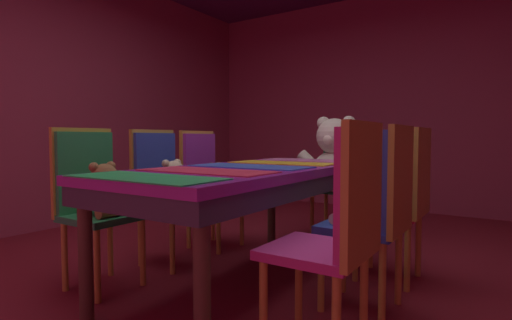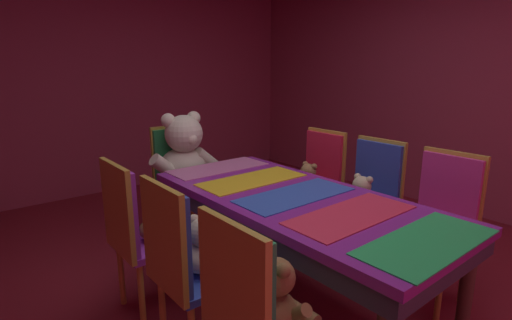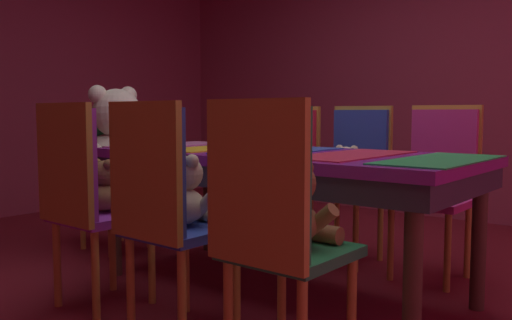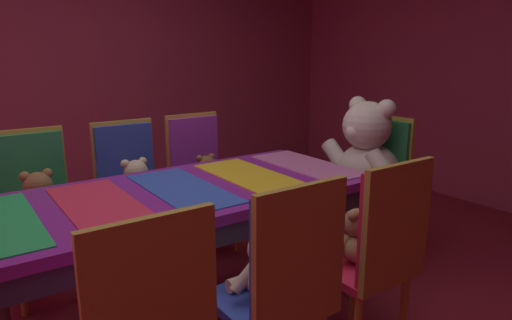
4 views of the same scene
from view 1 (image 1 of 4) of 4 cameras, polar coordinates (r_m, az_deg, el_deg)
name	(u,v)px [view 1 (image 1 of 4)]	position (r m, az deg, el deg)	size (l,w,h in m)	color
ground_plane	(250,282)	(2.65, -0.86, -17.16)	(7.90, 7.90, 0.00)	maroon
wall_back	(388,101)	(5.46, 18.54, 8.00)	(5.20, 0.12, 2.80)	#99334C
wall_left	(31,90)	(4.52, -29.67, 8.82)	(0.12, 6.40, 2.80)	#99334C
banquet_table	(250,181)	(2.50, -0.88, -2.99)	(0.90, 2.02, 0.75)	purple
chair_left_0	(91,190)	(2.68, -22.73, -4.02)	(0.42, 0.41, 0.98)	#268C4C
teddy_left_0	(105,192)	(2.56, -20.90, -4.35)	(0.26, 0.34, 0.32)	olive
chair_left_1	(160,182)	(3.03, -13.69, -3.08)	(0.42, 0.41, 0.98)	#2D47B2
teddy_left_1	(174,184)	(2.93, -11.74, -3.39)	(0.25, 0.33, 0.31)	beige
chair_left_2	(204,176)	(3.43, -7.49, -2.30)	(0.42, 0.41, 0.98)	purple
teddy_left_2	(217,180)	(3.34, -5.64, -2.89)	(0.21, 0.28, 0.26)	brown
chair_right_0	(344,218)	(1.66, 12.53, -8.16)	(0.42, 0.41, 0.98)	#CC338C
chair_right_1	(385,201)	(2.17, 18.11, -5.58)	(0.42, 0.41, 0.98)	#2D47B2
teddy_right_1	(358,202)	(2.21, 14.50, -5.82)	(0.23, 0.30, 0.28)	beige
chair_right_2	(408,189)	(2.69, 21.12, -3.98)	(0.42, 0.41, 0.98)	red
teddy_right_2	(385,191)	(2.72, 18.17, -4.30)	(0.22, 0.29, 0.27)	#9E7247
throne_chair	(340,172)	(3.87, 12.06, -1.73)	(0.41, 0.42, 0.98)	#268C4C
king_teddy_bear	(334,158)	(3.71, 11.13, 0.31)	(0.70, 0.55, 0.67)	silver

